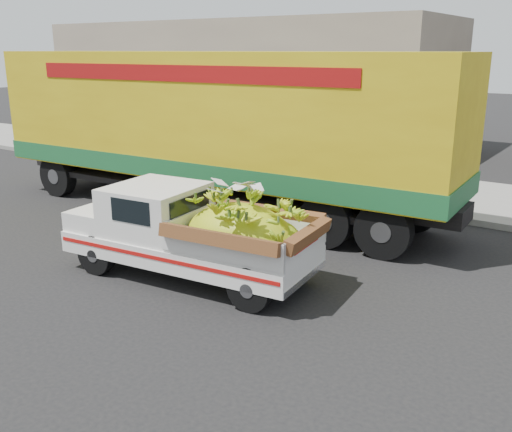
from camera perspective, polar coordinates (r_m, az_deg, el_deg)
The scene contains 6 objects.
ground at distance 10.38m, azimuth -13.24°, elevation -5.86°, with size 100.00×100.00×0.00m, color black.
curb at distance 15.41m, azimuth 5.35°, elevation 2.10°, with size 60.00×0.25×0.15m, color gray.
sidewalk at distance 17.23m, azimuth 8.78°, elevation 3.48°, with size 60.00×4.00×0.14m, color gray.
building_left at distance 26.05m, azimuth -1.42°, elevation 13.35°, with size 18.00×6.00×5.00m, color gray.
pickup_truck at distance 9.69m, azimuth -5.08°, elevation -1.80°, with size 4.58×2.05×1.56m.
semi_trailer at distance 13.74m, azimuth -4.29°, elevation 9.08°, with size 12.03×3.02×3.80m.
Camera 1 is at (7.24, -6.37, 3.84)m, focal length 40.00 mm.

